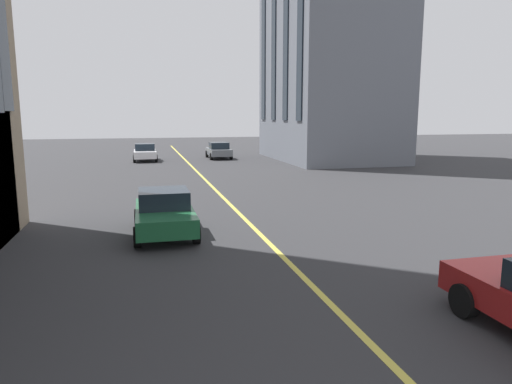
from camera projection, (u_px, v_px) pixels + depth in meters
The scene contains 5 objects.
lane_centre_line at pixel (237, 211), 18.18m from camera, with size 80.00×0.16×0.01m.
car_grey_parked_b at pixel (219, 150), 39.88m from camera, with size 3.90×1.89×1.40m.
car_green_oncoming at pixel (164, 212), 14.58m from camera, with size 3.90×1.89×1.40m.
car_white_trailing at pixel (145, 152), 37.88m from camera, with size 3.90×1.89×1.40m.
building_right_near at pixel (330, 13), 37.29m from camera, with size 13.16×8.55×23.64m.
Camera 1 is at (2.54, 3.56, 3.74)m, focal length 32.46 mm.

